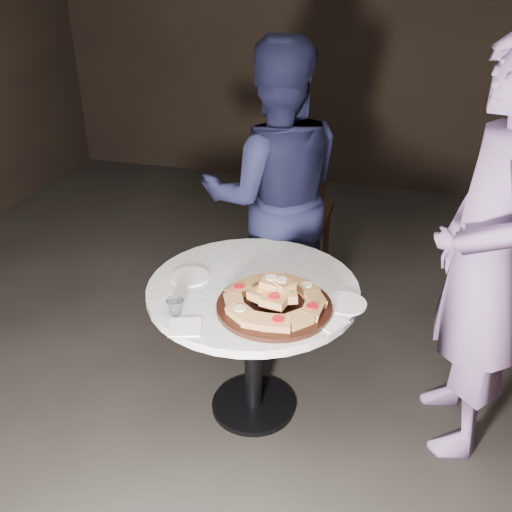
# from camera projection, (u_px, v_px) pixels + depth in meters

# --- Properties ---
(floor) EXTENTS (7.00, 7.00, 0.00)m
(floor) POSITION_uv_depth(u_px,v_px,m) (267.00, 429.00, 2.84)
(floor) COLOR black
(floor) RESTS_ON ground
(table) EXTENTS (1.30, 1.30, 0.74)m
(table) POSITION_uv_depth(u_px,v_px,m) (253.00, 311.00, 2.69)
(table) COLOR black
(table) RESTS_ON ground
(serving_board) EXTENTS (0.60, 0.60, 0.02)m
(serving_board) POSITION_uv_depth(u_px,v_px,m) (274.00, 306.00, 2.46)
(serving_board) COLOR black
(serving_board) RESTS_ON table
(focaccia_pile) EXTENTS (0.45, 0.44, 0.12)m
(focaccia_pile) POSITION_uv_depth(u_px,v_px,m) (275.00, 297.00, 2.44)
(focaccia_pile) COLOR #AB7542
(focaccia_pile) RESTS_ON serving_board
(plate_left) EXTENTS (0.22, 0.22, 0.01)m
(plate_left) POSITION_uv_depth(u_px,v_px,m) (190.00, 277.00, 2.69)
(plate_left) COLOR white
(plate_left) RESTS_ON table
(plate_right) EXTENTS (0.25, 0.25, 0.01)m
(plate_right) POSITION_uv_depth(u_px,v_px,m) (345.00, 303.00, 2.49)
(plate_right) COLOR white
(plate_right) RESTS_ON table
(water_glass) EXTENTS (0.08, 0.08, 0.07)m
(water_glass) POSITION_uv_depth(u_px,v_px,m) (175.00, 307.00, 2.41)
(water_glass) COLOR silver
(water_glass) RESTS_ON table
(napkin_near) EXTENTS (0.16, 0.16, 0.01)m
(napkin_near) POSITION_uv_depth(u_px,v_px,m) (185.00, 327.00, 2.33)
(napkin_near) COLOR white
(napkin_near) RESTS_ON table
(napkin_far) EXTENTS (0.17, 0.17, 0.01)m
(napkin_far) POSITION_uv_depth(u_px,v_px,m) (329.00, 321.00, 2.37)
(napkin_far) COLOR white
(napkin_far) RESTS_ON table
(chair_far) EXTENTS (0.48, 0.50, 1.02)m
(chair_far) POSITION_uv_depth(u_px,v_px,m) (291.00, 210.00, 3.77)
(chair_far) COLOR black
(chair_far) RESTS_ON ground
(diner_navy) EXTENTS (1.02, 0.90, 1.74)m
(diner_navy) POSITION_uv_depth(u_px,v_px,m) (275.00, 196.00, 3.24)
(diner_navy) COLOR black
(diner_navy) RESTS_ON ground
(diner_teal) EXTENTS (0.57, 0.76, 1.88)m
(diner_teal) POSITION_uv_depth(u_px,v_px,m) (484.00, 262.00, 2.41)
(diner_teal) COLOR #7F659E
(diner_teal) RESTS_ON ground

